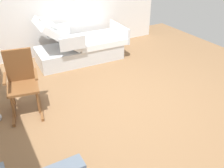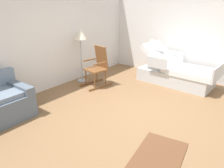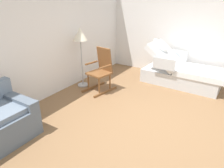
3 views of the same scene
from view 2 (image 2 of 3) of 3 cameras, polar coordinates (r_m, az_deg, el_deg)
ground_plane at (r=4.35m, az=4.94°, el=-8.09°), size 7.24×7.24×0.00m
back_wall at (r=5.58m, az=-16.74°, el=12.36°), size 5.99×0.10×2.70m
side_wall at (r=6.53m, az=20.11°, el=13.13°), size 0.10×5.03×2.70m
hospital_bed at (r=6.08m, az=16.62°, el=3.00°), size 1.07×2.10×1.16m
rocking_chair at (r=5.66m, az=-3.81°, el=4.53°), size 0.83×0.60×1.05m
floor_lamp at (r=5.85m, az=-8.45°, el=12.17°), size 0.34×0.34×1.48m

